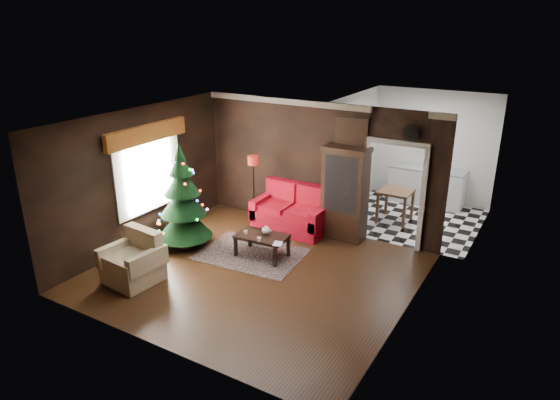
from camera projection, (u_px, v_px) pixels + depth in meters
The scene contains 26 objects.
floor at pixel (255, 273), 9.09m from camera, with size 5.50×5.50×0.00m, color black.
ceiling at pixel (252, 122), 8.11m from camera, with size 5.50×5.50×0.00m, color white.
wall_back at pixel (318, 167), 10.62m from camera, with size 5.50×5.50×0.00m, color black.
wall_front at pixel (150, 259), 6.58m from camera, with size 5.50×5.50×0.00m, color black.
wall_left at pixel (139, 178), 9.91m from camera, with size 5.50×5.50×0.00m, color black.
wall_right at pixel (409, 235), 7.29m from camera, with size 5.50×5.50×0.00m, color black.
doorway at pixel (393, 196), 9.93m from camera, with size 1.10×0.10×2.10m, color white, non-canonical shape.
left_window at pixel (148, 173), 10.04m from camera, with size 0.05×1.60×1.40m, color white.
valance at pixel (147, 134), 9.71m from camera, with size 0.12×2.10×0.35m, color brown.
kitchen_floor at pixel (410, 219), 11.51m from camera, with size 3.00×3.00×0.00m, color white.
kitchen_window at pixel (434, 135), 12.08m from camera, with size 0.70×0.06×0.70m, color white.
rug at pixel (252, 254), 9.81m from camera, with size 2.00×1.46×0.01m, color #2A1B25.
loveseat at pixel (291, 209), 10.76m from camera, with size 1.70×0.90×1.00m, color maroon, non-canonical shape.
curio_cabinet at pixel (345, 196), 10.23m from camera, with size 0.90×0.45×1.90m, color black, non-canonical shape.
floor_lamp at pixel (254, 189), 11.01m from camera, with size 0.26×0.26×1.51m, color black, non-canonical shape.
christmas_tree at pixel (183, 198), 9.82m from camera, with size 1.10×1.10×2.11m, color #0D3510, non-canonical shape.
armchair at pixel (132, 258), 8.65m from camera, with size 0.88×0.88×0.90m, color #B4A78A, non-canonical shape.
coffee_table at pixel (262, 246), 9.65m from camera, with size 0.98×0.59×0.44m, color #37200D, non-canonical shape.
teapot at pixel (266, 230), 9.58m from camera, with size 0.19×0.19×0.18m, color silver, non-canonical shape.
cup_a at pixel (246, 232), 9.64m from camera, with size 0.07×0.07×0.06m, color white.
cup_b at pixel (259, 239), 9.33m from camera, with size 0.08×0.08×0.07m, color white.
book at pixel (273, 239), 9.18m from camera, with size 0.16×0.02×0.22m, color tan.
wall_clock at pixel (411, 133), 9.31m from camera, with size 0.32×0.32×0.06m, color white.
painting at pixel (351, 132), 9.93m from camera, with size 0.62×0.05×0.52m, color #B27C39.
kitchen_counter at pixel (426, 187), 12.32m from camera, with size 1.80×0.60×0.90m, color white.
kitchen_table at pixel (395, 206), 11.28m from camera, with size 0.70×0.70×0.75m, color brown, non-canonical shape.
Camera 1 is at (4.49, -6.70, 4.44)m, focal length 31.71 mm.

